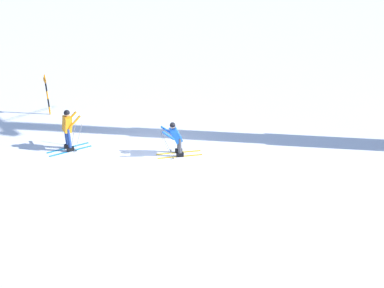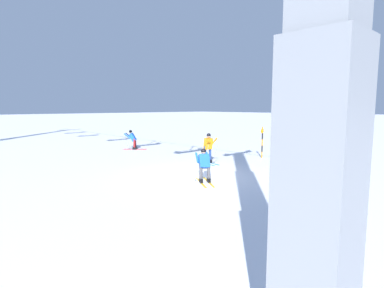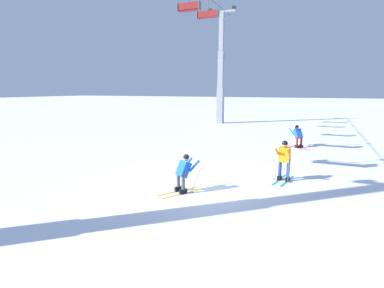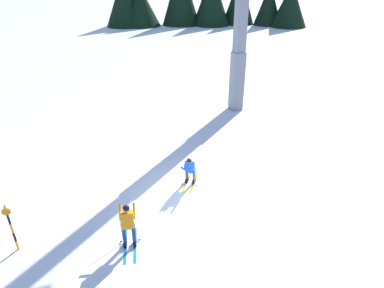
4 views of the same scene
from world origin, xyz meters
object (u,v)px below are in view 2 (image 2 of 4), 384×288
Objects in this scene: skier_carving_main at (204,163)px; trail_marker_pole at (262,141)px; skier_distant_downhill at (133,138)px; skier_distant_uphill at (208,146)px.

trail_marker_pole is at bearing -75.31° from skier_carving_main.
skier_carving_main is 10.92m from skier_distant_downhill.
skier_distant_downhill is at bearing 23.07° from trail_marker_pole.
skier_carving_main is 7.08m from trail_marker_pole.
skier_carving_main is at bearing 104.69° from trail_marker_pole.
skier_carving_main is at bearing 163.22° from skier_distant_downhill.
trail_marker_pole is 9.42m from skier_distant_downhill.
skier_distant_downhill is (10.46, -3.15, 0.03)m from skier_carving_main.
skier_distant_downhill is (8.66, 3.69, -0.23)m from trail_marker_pole.
skier_distant_downhill is at bearing 0.03° from skier_distant_uphill.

